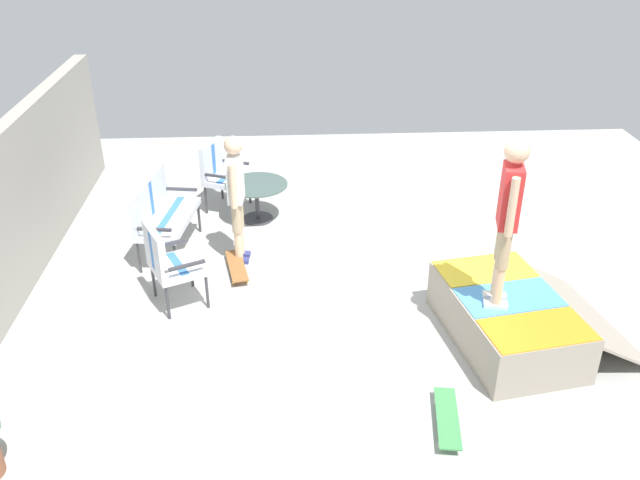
% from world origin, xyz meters
% --- Properties ---
extents(ground_plane, '(12.00, 12.00, 0.10)m').
position_xyz_m(ground_plane, '(0.00, 0.00, -0.05)').
color(ground_plane, '#A8A8A3').
extents(skate_ramp, '(2.05, 2.09, 0.56)m').
position_xyz_m(skate_ramp, '(-0.72, -1.57, 0.28)').
color(skate_ramp, gray).
rests_on(skate_ramp, ground_plane).
extents(patio_bench, '(1.32, 0.73, 1.02)m').
position_xyz_m(patio_bench, '(1.49, 2.44, 0.62)').
color(patio_bench, '#38383D').
rests_on(patio_bench, ground_plane).
extents(patio_chair_near_house, '(0.78, 0.74, 1.02)m').
position_xyz_m(patio_chair_near_house, '(2.82, 1.76, 0.61)').
color(patio_chair_near_house, '#38383D').
rests_on(patio_chair_near_house, ground_plane).
extents(patio_chair_by_wall, '(0.80, 0.76, 1.02)m').
position_xyz_m(patio_chair_by_wall, '(0.17, 2.15, 0.61)').
color(patio_chair_by_wall, '#38383D').
rests_on(patio_chair_by_wall, ground_plane).
extents(patio_table, '(0.90, 0.90, 0.57)m').
position_xyz_m(patio_table, '(2.35, 1.20, 0.40)').
color(patio_table, '#38383D').
rests_on(patio_table, ground_plane).
extents(person_watching, '(0.48, 0.26, 1.70)m').
position_xyz_m(person_watching, '(1.20, 1.40, 1.00)').
color(person_watching, navy).
rests_on(person_watching, ground_plane).
extents(person_skater, '(0.47, 0.29, 1.78)m').
position_xyz_m(person_skater, '(-0.82, -1.35, 1.61)').
color(person_skater, silver).
rests_on(person_skater, skate_ramp).
extents(skateboard_by_bench, '(0.82, 0.35, 0.10)m').
position_xyz_m(skateboard_by_bench, '(0.87, 1.43, 0.08)').
color(skateboard_by_bench, brown).
rests_on(skateboard_by_bench, ground_plane).
extents(skateboard_spare, '(0.82, 0.31, 0.10)m').
position_xyz_m(skateboard_spare, '(-1.97, -0.64, 0.08)').
color(skateboard_spare, '#3F8C4C').
rests_on(skateboard_spare, ground_plane).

